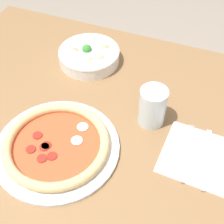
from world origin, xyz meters
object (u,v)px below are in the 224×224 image
(pizza, at_px, (57,145))
(glass, at_px, (152,107))
(fork, at_px, (187,153))
(knife, at_px, (206,161))
(bowl, at_px, (89,55))

(pizza, relative_size, glass, 2.85)
(pizza, height_order, fork, pizza)
(knife, xyz_separation_m, glass, (-0.17, 0.08, 0.05))
(bowl, distance_m, fork, 0.47)
(fork, distance_m, glass, 0.15)
(pizza, xyz_separation_m, fork, (0.32, 0.11, -0.01))
(bowl, bearing_deg, glass, -33.33)
(pizza, relative_size, fork, 1.78)
(pizza, xyz_separation_m, bowl, (-0.07, 0.37, 0.01))
(pizza, distance_m, knife, 0.39)
(fork, bearing_deg, bowl, 51.75)
(bowl, relative_size, glass, 1.78)
(fork, bearing_deg, glass, 52.82)
(bowl, height_order, knife, bowl)
(knife, relative_size, glass, 1.65)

